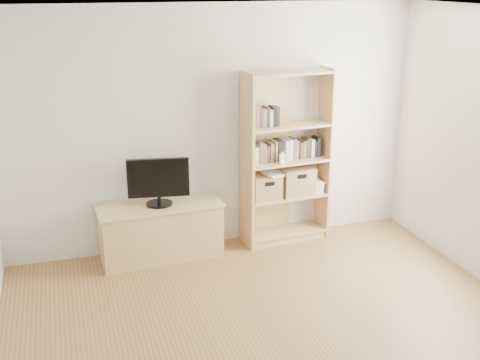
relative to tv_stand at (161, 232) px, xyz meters
name	(u,v)px	position (x,y,z in m)	size (l,w,h in m)	color
back_wall	(214,129)	(0.66, 0.23, 1.01)	(4.50, 0.02, 2.60)	silver
ceiling	(314,17)	(0.66, -2.27, 2.31)	(4.50, 5.00, 0.01)	white
tv_stand	(161,232)	(0.00, 0.00, 0.00)	(1.25, 0.47, 0.57)	tan
bookshelf	(286,158)	(1.42, 0.06, 0.67)	(0.96, 0.34, 1.92)	tan
television	(158,182)	(0.00, 0.00, 0.56)	(0.63, 0.05, 0.50)	black
books_row_mid	(286,150)	(1.42, 0.08, 0.75)	(0.75, 0.15, 0.20)	#202431
books_row_upper	(269,116)	(1.21, 0.06, 1.16)	(0.41, 0.15, 0.22)	#202431
baby_monitor	(282,159)	(1.33, -0.05, 0.71)	(0.06, 0.04, 0.11)	white
basket_left	(265,186)	(1.17, 0.03, 0.38)	(0.32, 0.26, 0.26)	olive
basket_right	(295,180)	(1.54, 0.07, 0.40)	(0.37, 0.31, 0.31)	olive
laptop	(279,172)	(1.33, 0.04, 0.52)	(0.34, 0.23, 0.03)	white
magazine_stack	(312,186)	(1.75, 0.09, 0.31)	(0.18, 0.26, 0.12)	beige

